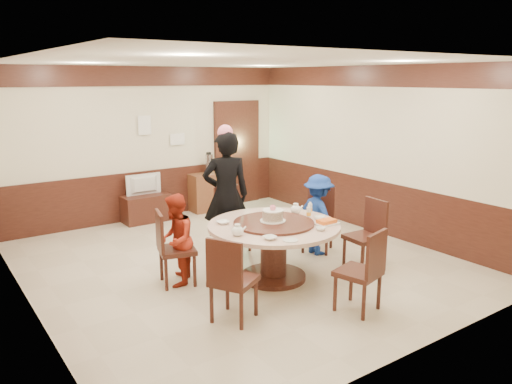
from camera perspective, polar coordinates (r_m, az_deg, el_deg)
room at (r=6.97m, az=-2.09°, el=0.36°), size 6.00×6.04×2.84m
banquet_table at (r=6.52m, az=2.03°, el=-5.50°), size 1.71×1.71×0.78m
chair_0 at (r=7.72m, az=7.07°, el=-4.43°), size 0.62×0.61×0.97m
chair_1 at (r=7.69m, az=-2.67°, el=-4.41°), size 0.45×0.46×0.97m
chair_2 at (r=6.52m, az=-9.17°, el=-7.80°), size 0.55×0.54×0.97m
chair_3 at (r=5.53m, az=-2.65°, el=-11.55°), size 0.60×0.60×0.97m
chair_4 at (r=5.85m, az=11.73°, el=-10.40°), size 0.54×0.54×0.97m
chair_5 at (r=7.10m, az=12.28°, el=-6.21°), size 0.48×0.47×0.97m
person_standing at (r=7.24m, az=-3.45°, el=-0.38°), size 0.80×0.67×1.86m
person_red at (r=6.42m, az=-9.17°, el=-5.43°), size 0.69×0.73×1.18m
person_blue at (r=7.49m, az=7.13°, el=-2.58°), size 0.46×0.79×1.21m
birthday_cake at (r=6.47m, az=1.92°, el=-2.68°), size 0.33×0.33×0.22m
teapot_left at (r=5.97m, az=-2.13°, el=-4.48°), size 0.17×0.15×0.13m
teapot_right at (r=6.95m, az=4.56°, el=-1.99°), size 0.17×0.15×0.13m
bowl_0 at (r=6.47m, az=-3.80°, el=-3.49°), size 0.16×0.16×0.04m
bowl_1 at (r=6.24m, az=7.39°, el=-4.18°), size 0.13×0.13×0.04m
bowl_2 at (r=5.85m, az=1.59°, el=-5.25°), size 0.16×0.16×0.04m
bowl_3 at (r=6.71m, az=7.25°, el=-2.94°), size 0.15×0.15×0.05m
saucer_near at (r=5.82m, az=3.95°, el=-5.51°), size 0.18×0.18×0.01m
saucer_far at (r=7.10m, az=2.51°, el=-2.09°), size 0.18×0.18×0.01m
shrimp_platter at (r=6.50m, az=8.08°, el=-3.43°), size 0.30×0.20×0.06m
bottle_0 at (r=6.71m, az=6.04°, el=-2.40°), size 0.06×0.06×0.16m
bottle_1 at (r=6.91m, az=6.19°, el=-1.95°), size 0.06×0.06×0.16m
tv_stand at (r=9.42m, az=-12.45°, el=-1.80°), size 0.85×0.45×0.50m
television at (r=9.32m, az=-12.58°, el=0.82°), size 0.66×0.09×0.38m
side_cabinet at (r=10.00m, az=-5.31°, el=0.04°), size 0.80×0.40×0.75m
thermos at (r=9.89m, az=-5.40°, el=3.23°), size 0.15×0.15×0.38m
notice_left at (r=9.40m, az=-12.60°, el=7.46°), size 0.25×0.00×0.35m
notice_right at (r=9.70m, az=-8.96°, el=5.99°), size 0.30×0.00×0.22m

